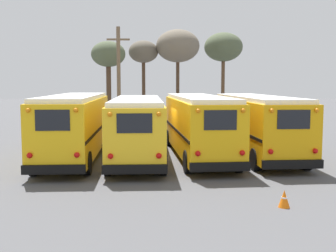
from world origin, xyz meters
TOP-DOWN VIEW (x-y plane):
  - ground_plane at (0.00, 0.00)m, footprint 160.00×160.00m
  - school_bus_0 at (-4.71, -0.93)m, footprint 2.61×10.71m
  - school_bus_1 at (-1.57, -1.10)m, footprint 2.66×10.56m
  - school_bus_2 at (1.57, -0.71)m, footprint 2.96×10.69m
  - school_bus_3 at (4.72, -0.30)m, footprint 2.91×10.76m
  - utility_pole at (-3.35, 11.22)m, footprint 1.80×0.30m
  - bare_tree_0 at (-1.48, 18.05)m, footprint 2.79×2.79m
  - bare_tree_1 at (-4.58, 15.88)m, footprint 3.05×3.05m
  - bare_tree_2 at (1.76, 17.75)m, footprint 4.09×4.09m
  - bare_tree_3 at (6.62, 20.76)m, footprint 3.90×3.90m
  - fence_line at (0.00, 6.59)m, footprint 17.49×0.06m
  - traffic_cone at (3.20, -9.74)m, footprint 0.36×0.36m

SIDE VIEW (x-z plane):
  - ground_plane at x=0.00m, z-range 0.00..0.00m
  - traffic_cone at x=3.20m, z-range 0.00..0.55m
  - fence_line at x=0.00m, z-range 0.28..1.70m
  - school_bus_1 at x=-1.57m, z-range 0.14..3.22m
  - school_bus_3 at x=4.72m, z-range 0.14..3.30m
  - school_bus_2 at x=1.57m, z-range 0.14..3.32m
  - school_bus_0 at x=-4.71m, z-range 0.14..3.37m
  - utility_pole at x=-3.35m, z-range 0.14..8.34m
  - bare_tree_1 at x=-4.58m, z-range 2.46..10.00m
  - bare_tree_0 at x=-1.48m, z-range 2.72..10.54m
  - bare_tree_2 at x=1.76m, z-range 2.83..11.67m
  - bare_tree_3 at x=6.62m, z-range 2.93..11.86m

